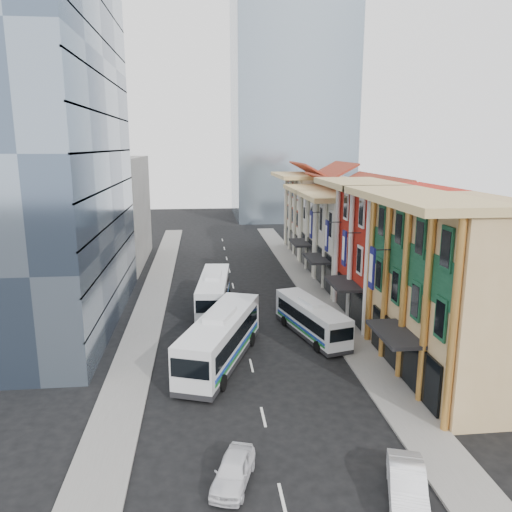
{
  "coord_description": "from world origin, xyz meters",
  "views": [
    {
      "loc": [
        -3.28,
        -25.15,
        15.49
      ],
      "look_at": [
        1.39,
        17.73,
        5.89
      ],
      "focal_mm": 35.0,
      "sensor_mm": 36.0,
      "label": 1
    }
  ],
  "objects": [
    {
      "name": "sidewalk_right",
      "position": [
        8.5,
        22.0,
        0.07
      ],
      "size": [
        3.0,
        90.0,
        0.15
      ],
      "primitive_type": "cube",
      "color": "slate",
      "rests_on": "ground"
    },
    {
      "name": "shophouse_cream_far",
      "position": [
        14.0,
        46.0,
        5.5
      ],
      "size": [
        8.0,
        12.0,
        11.0
      ],
      "primitive_type": "cube",
      "color": "beige",
      "rests_on": "ground"
    },
    {
      "name": "sedan_left",
      "position": [
        -2.11,
        -4.64,
        0.66
      ],
      "size": [
        2.68,
        4.17,
        1.32
      ],
      "primitive_type": "imported",
      "rotation": [
        0.0,
        0.0,
        -0.31
      ],
      "color": "white",
      "rests_on": "ground"
    },
    {
      "name": "shophouse_cream_mid",
      "position": [
        14.0,
        35.5,
        5.0
      ],
      "size": [
        8.0,
        9.0,
        10.0
      ],
      "primitive_type": "cube",
      "color": "beige",
      "rests_on": "ground"
    },
    {
      "name": "shophouse_red",
      "position": [
        14.0,
        17.0,
        6.0
      ],
      "size": [
        8.0,
        10.0,
        12.0
      ],
      "primitive_type": "cube",
      "color": "#AF2013",
      "rests_on": "ground"
    },
    {
      "name": "shophouse_cream_near",
      "position": [
        14.0,
        26.5,
        5.0
      ],
      "size": [
        8.0,
        9.0,
        10.0
      ],
      "primitive_type": "cube",
      "color": "beige",
      "rests_on": "ground"
    },
    {
      "name": "bus_right",
      "position": [
        5.5,
        13.18,
        1.56
      ],
      "size": [
        4.7,
        9.98,
        3.12
      ],
      "primitive_type": null,
      "rotation": [
        0.0,
        0.0,
        0.26
      ],
      "color": "silver",
      "rests_on": "ground"
    },
    {
      "name": "office_tower",
      "position": [
        -17.0,
        19.0,
        15.0
      ],
      "size": [
        12.0,
        26.0,
        30.0
      ],
      "primitive_type": "cube",
      "color": "#425269",
      "rests_on": "ground"
    },
    {
      "name": "shophouse_tan",
      "position": [
        14.0,
        5.0,
        6.0
      ],
      "size": [
        8.0,
        14.0,
        12.0
      ],
      "primitive_type": "cube",
      "color": "tan",
      "rests_on": "ground"
    },
    {
      "name": "office_block_far",
      "position": [
        -16.0,
        42.0,
        7.0
      ],
      "size": [
        10.0,
        18.0,
        14.0
      ],
      "primitive_type": "cube",
      "color": "gray",
      "rests_on": "ground"
    },
    {
      "name": "ground",
      "position": [
        0.0,
        0.0,
        0.0
      ],
      "size": [
        200.0,
        200.0,
        0.0
      ],
      "primitive_type": "plane",
      "color": "black",
      "rests_on": "ground"
    },
    {
      "name": "bus_left_near",
      "position": [
        -2.16,
        8.66,
        1.95
      ],
      "size": [
        6.85,
        12.43,
        3.91
      ],
      "primitive_type": null,
      "rotation": [
        0.0,
        0.0,
        -0.35
      ],
      "color": "silver",
      "rests_on": "ground"
    },
    {
      "name": "sidewalk_left",
      "position": [
        -8.5,
        22.0,
        0.07
      ],
      "size": [
        3.0,
        90.0,
        0.15
      ],
      "primitive_type": "cube",
      "color": "slate",
      "rests_on": "ground"
    },
    {
      "name": "bus_left_far",
      "position": [
        -2.34,
        20.9,
        1.79
      ],
      "size": [
        3.7,
        11.36,
        3.58
      ],
      "primitive_type": null,
      "rotation": [
        0.0,
        0.0,
        -0.1
      ],
      "color": "white",
      "rests_on": "ground"
    },
    {
      "name": "sedan_right",
      "position": [
        5.5,
        -6.6,
        0.74
      ],
      "size": [
        2.87,
        4.77,
        1.49
      ],
      "primitive_type": "imported",
      "rotation": [
        0.0,
        0.0,
        -0.31
      ],
      "color": "white",
      "rests_on": "ground"
    }
  ]
}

